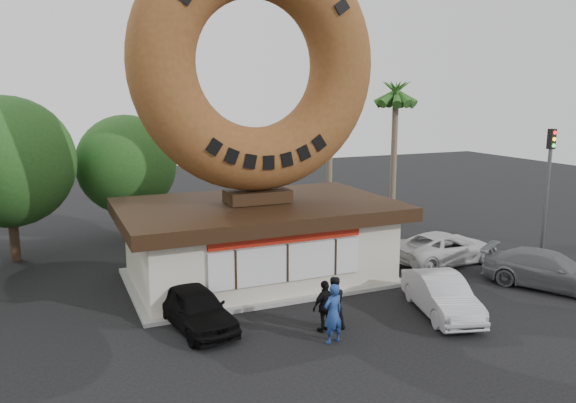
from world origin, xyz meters
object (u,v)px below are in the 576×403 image
at_px(traffic_signal, 548,175).
at_px(car_black, 196,308).
at_px(person_center, 333,303).
at_px(car_grey, 549,270).
at_px(donut_shop, 258,238).
at_px(person_right, 325,306).
at_px(giant_donut, 256,64).
at_px(car_silver, 441,295).
at_px(person_left, 333,314).
at_px(car_white, 445,248).
at_px(street_lamp, 163,152).

xyz_separation_m(traffic_signal, car_black, (-17.66, -1.90, -3.17)).
xyz_separation_m(person_center, car_grey, (9.84, 0.09, -0.17)).
bearing_deg(person_center, donut_shop, -75.96).
xyz_separation_m(person_center, person_right, (-0.34, -0.09, -0.03)).
xyz_separation_m(giant_donut, car_silver, (4.59, -6.20, -8.13)).
bearing_deg(person_center, giant_donut, -75.97).
distance_m(donut_shop, car_black, 5.45).
relative_size(person_left, car_silver, 0.45).
bearing_deg(person_left, person_right, -113.65).
distance_m(person_right, car_grey, 10.18).
xyz_separation_m(giant_donut, car_white, (8.69, -1.30, -8.13)).
xyz_separation_m(car_black, car_white, (12.36, 2.62, 0.02)).
distance_m(person_left, person_right, 0.89).
bearing_deg(car_black, street_lamp, 73.87).
distance_m(person_right, car_silver, 4.46).
bearing_deg(giant_donut, person_left, -90.26).
relative_size(car_black, car_silver, 0.95).
bearing_deg(traffic_signal, car_grey, -134.99).
relative_size(donut_shop, person_center, 6.22).
bearing_deg(car_white, giant_donut, 78.25).
distance_m(street_lamp, traffic_signal, 19.90).
bearing_deg(car_grey, street_lamp, 96.69).
distance_m(car_black, car_grey, 14.10).
relative_size(donut_shop, street_lamp, 1.40).
bearing_deg(person_left, street_lamp, -96.04).
distance_m(street_lamp, person_right, 16.40).
height_order(person_left, car_black, person_left).
bearing_deg(car_silver, person_right, -168.87).
height_order(donut_shop, person_left, donut_shop).
height_order(person_center, person_right, person_center).
height_order(person_left, car_white, person_left).
distance_m(donut_shop, person_center, 5.85).
bearing_deg(person_center, car_grey, -170.26).
bearing_deg(person_center, car_silver, -176.63).
bearing_deg(car_white, car_black, 98.69).
relative_size(person_right, car_grey, 0.34).
distance_m(giant_donut, car_grey, 14.30).
relative_size(giant_donut, car_white, 1.96).
height_order(giant_donut, person_left, giant_donut).
bearing_deg(car_black, car_grey, -15.95).
bearing_deg(person_right, person_left, 64.33).
height_order(donut_shop, street_lamp, street_lamp).
height_order(donut_shop, car_grey, donut_shop).
distance_m(traffic_signal, person_right, 14.69).
relative_size(giant_donut, street_lamp, 1.26).
distance_m(street_lamp, person_left, 17.20).
bearing_deg(car_silver, street_lamp, 127.00).
xyz_separation_m(traffic_signal, car_silver, (-9.41, -4.19, -3.16)).
xyz_separation_m(car_silver, car_white, (4.11, 4.90, 0.01)).
height_order(street_lamp, person_right, street_lamp).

